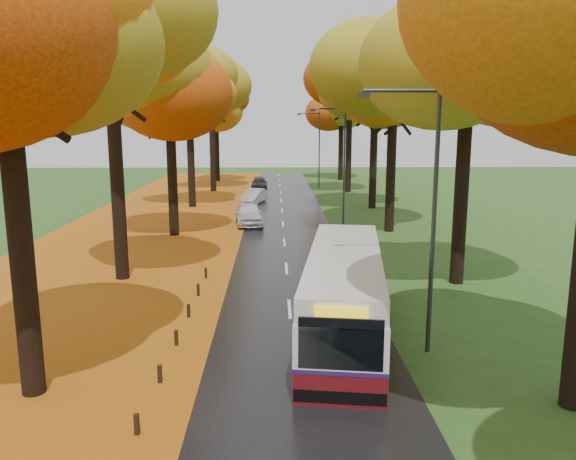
{
  "coord_description": "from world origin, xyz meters",
  "views": [
    {
      "loc": [
        -0.52,
        -8.35,
        7.03
      ],
      "look_at": [
        0.0,
        14.56,
        2.6
      ],
      "focal_mm": 35.0,
      "sensor_mm": 36.0,
      "label": 1
    }
  ],
  "objects_px": {
    "streetlamp_near": "(426,201)",
    "streetlamp_far": "(317,144)",
    "car_dark": "(259,184)",
    "car_white": "(249,214)",
    "streetlamp_mid": "(341,156)",
    "bus": "(344,291)",
    "car_silver": "(254,196)"
  },
  "relations": [
    {
      "from": "car_silver",
      "to": "car_dark",
      "type": "bearing_deg",
      "value": 105.6
    },
    {
      "from": "bus",
      "to": "car_white",
      "type": "xyz_separation_m",
      "value": [
        -4.12,
        20.24,
        -0.68
      ]
    },
    {
      "from": "streetlamp_near",
      "to": "streetlamp_far",
      "type": "bearing_deg",
      "value": 90.0
    },
    {
      "from": "streetlamp_far",
      "to": "car_dark",
      "type": "xyz_separation_m",
      "value": [
        -6.13,
        -1.53,
        -4.09
      ]
    },
    {
      "from": "streetlamp_near",
      "to": "bus",
      "type": "relative_size",
      "value": 0.75
    },
    {
      "from": "car_silver",
      "to": "streetlamp_near",
      "type": "bearing_deg",
      "value": -62.44
    },
    {
      "from": "streetlamp_mid",
      "to": "bus",
      "type": "relative_size",
      "value": 0.75
    },
    {
      "from": "car_dark",
      "to": "streetlamp_far",
      "type": "bearing_deg",
      "value": 13.59
    },
    {
      "from": "streetlamp_far",
      "to": "car_silver",
      "type": "relative_size",
      "value": 2.11
    },
    {
      "from": "streetlamp_mid",
      "to": "streetlamp_far",
      "type": "bearing_deg",
      "value": 90.0
    },
    {
      "from": "streetlamp_near",
      "to": "car_silver",
      "type": "relative_size",
      "value": 2.11
    },
    {
      "from": "car_silver",
      "to": "streetlamp_far",
      "type": "bearing_deg",
      "value": 78.3
    },
    {
      "from": "streetlamp_mid",
      "to": "car_white",
      "type": "height_order",
      "value": "streetlamp_mid"
    },
    {
      "from": "car_white",
      "to": "bus",
      "type": "bearing_deg",
      "value": -84.7
    },
    {
      "from": "streetlamp_near",
      "to": "bus",
      "type": "distance_m",
      "value": 4.22
    },
    {
      "from": "streetlamp_near",
      "to": "car_dark",
      "type": "relative_size",
      "value": 1.97
    },
    {
      "from": "streetlamp_mid",
      "to": "streetlamp_far",
      "type": "distance_m",
      "value": 22.0
    },
    {
      "from": "streetlamp_far",
      "to": "car_white",
      "type": "xyz_separation_m",
      "value": [
        -6.3,
        -22.16,
        -3.92
      ]
    },
    {
      "from": "streetlamp_mid",
      "to": "streetlamp_far",
      "type": "height_order",
      "value": "same"
    },
    {
      "from": "streetlamp_mid",
      "to": "bus",
      "type": "xyz_separation_m",
      "value": [
        -2.18,
        -20.39,
        -3.23
      ]
    },
    {
      "from": "bus",
      "to": "car_silver",
      "type": "relative_size",
      "value": 2.81
    },
    {
      "from": "car_white",
      "to": "car_dark",
      "type": "distance_m",
      "value": 20.63
    },
    {
      "from": "streetlamp_near",
      "to": "bus",
      "type": "height_order",
      "value": "streetlamp_near"
    },
    {
      "from": "streetlamp_far",
      "to": "car_silver",
      "type": "xyz_separation_m",
      "value": [
        -6.3,
        -11.73,
        -4.05
      ]
    },
    {
      "from": "streetlamp_near",
      "to": "car_white",
      "type": "xyz_separation_m",
      "value": [
        -6.3,
        21.84,
        -3.92
      ]
    },
    {
      "from": "streetlamp_far",
      "to": "car_silver",
      "type": "distance_m",
      "value": 13.92
    },
    {
      "from": "bus",
      "to": "car_white",
      "type": "relative_size",
      "value": 2.4
    },
    {
      "from": "streetlamp_near",
      "to": "car_dark",
      "type": "distance_m",
      "value": 43.11
    },
    {
      "from": "car_silver",
      "to": "streetlamp_mid",
      "type": "bearing_deg",
      "value": -41.96
    },
    {
      "from": "streetlamp_far",
      "to": "car_dark",
      "type": "bearing_deg",
      "value": -166.03
    },
    {
      "from": "streetlamp_near",
      "to": "streetlamp_far",
      "type": "height_order",
      "value": "same"
    },
    {
      "from": "streetlamp_near",
      "to": "car_white",
      "type": "height_order",
      "value": "streetlamp_near"
    }
  ]
}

